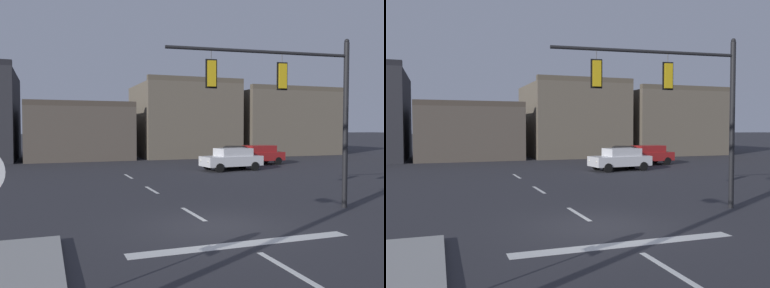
{
  "view_description": "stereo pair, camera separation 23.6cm",
  "coord_description": "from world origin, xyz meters",
  "views": [
    {
      "loc": [
        -4.99,
        -11.6,
        3.11
      ],
      "look_at": [
        0.6,
        3.77,
        2.45
      ],
      "focal_mm": 38.01,
      "sensor_mm": 36.0,
      "label": 1
    },
    {
      "loc": [
        -4.77,
        -11.68,
        3.11
      ],
      "look_at": [
        0.6,
        3.77,
        2.45
      ],
      "focal_mm": 38.01,
      "sensor_mm": 36.0,
      "label": 2
    }
  ],
  "objects": [
    {
      "name": "car_lot_farside",
      "position": [
        11.85,
        18.46,
        0.86
      ],
      "size": [
        4.61,
        2.34,
        1.61
      ],
      "color": "#A81E1E",
      "rests_on": "ground"
    },
    {
      "name": "building_row",
      "position": [
        3.76,
        31.34,
        3.7
      ],
      "size": [
        45.15,
        12.31,
        8.84
      ],
      "color": "#2D2D33",
      "rests_on": "ground"
    },
    {
      "name": "stop_bar_paint",
      "position": [
        0.0,
        -2.0,
        0.0
      ],
      "size": [
        6.4,
        0.5,
        0.01
      ],
      "primitive_type": "cube",
      "color": "silver",
      "rests_on": "ground"
    },
    {
      "name": "ground_plane",
      "position": [
        0.0,
        0.0,
        0.0
      ],
      "size": [
        400.0,
        400.0,
        0.0
      ],
      "primitive_type": "plane",
      "color": "#2B2B30"
    },
    {
      "name": "car_lot_nearside",
      "position": [
        9.23,
        17.61,
        0.86
      ],
      "size": [
        3.74,
        4.71,
        1.61
      ],
      "color": "black",
      "rests_on": "ground"
    },
    {
      "name": "car_lot_middle",
      "position": [
        7.76,
        15.03,
        0.86
      ],
      "size": [
        4.58,
        2.25,
        1.61
      ],
      "color": "silver",
      "rests_on": "ground"
    },
    {
      "name": "lane_centreline",
      "position": [
        0.0,
        2.0,
        0.0
      ],
      "size": [
        0.16,
        26.4,
        0.01
      ],
      "color": "silver",
      "rests_on": "ground"
    },
    {
      "name": "signal_mast_near_side",
      "position": [
        3.85,
        1.33,
        4.35
      ],
      "size": [
        7.16,
        0.83,
        6.51
      ],
      "color": "black",
      "rests_on": "ground"
    }
  ]
}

